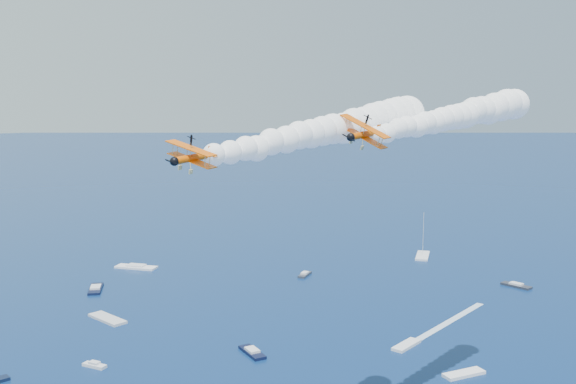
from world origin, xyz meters
TOP-DOWN VIEW (x-y plane):
  - biplane_lead at (7.73, 20.78)m, footprint 9.15×10.79m
  - biplane_trail at (-20.26, 16.65)m, footprint 8.20×9.36m
  - smoke_trail_lead at (32.03, 27.09)m, footprint 51.24×28.56m
  - smoke_trail_trail at (3.70, 24.13)m, footprint 51.44×32.38m
  - spectator_boats at (7.05, 114.59)m, footprint 252.69×188.93m
  - boat_wakes at (-4.78, 84.69)m, footprint 176.99×56.96m

SIDE VIEW (x-z plane):
  - boat_wakes at x=-4.78m, z-range 0.01..0.05m
  - spectator_boats at x=7.05m, z-range 0.00..0.70m
  - biplane_trail at x=-20.26m, z-range 49.91..55.91m
  - biplane_lead at x=7.73m, z-range 50.35..58.35m
  - smoke_trail_trail at x=3.70m, z-range 50.02..59.54m
  - smoke_trail_lead at x=32.03m, z-range 51.46..60.97m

